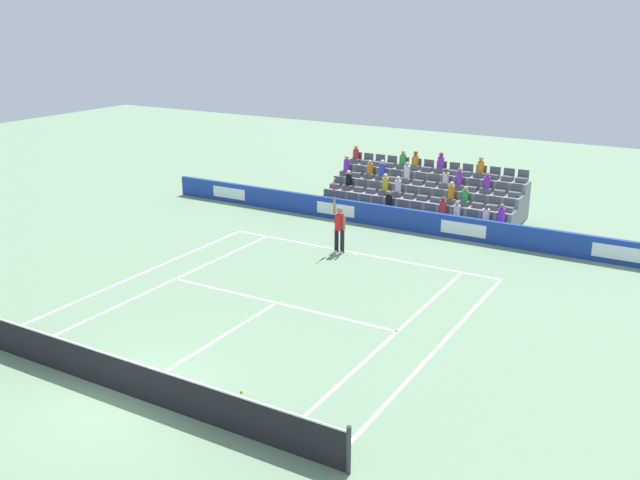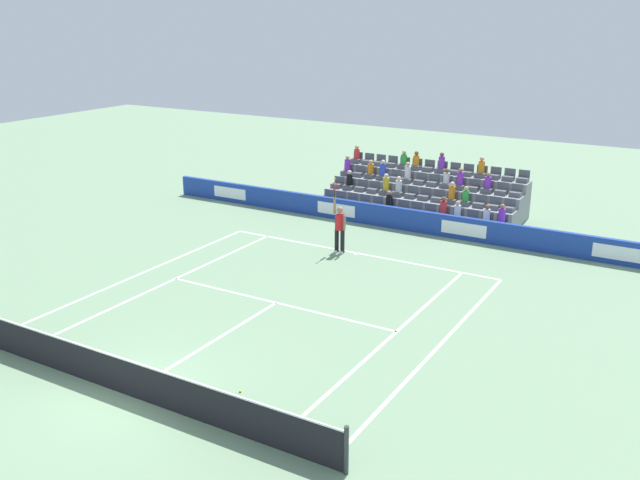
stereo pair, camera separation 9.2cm
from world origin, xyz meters
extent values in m
plane|color=gray|center=(0.00, 0.00, 0.00)|extent=(80.00, 80.00, 0.00)
cube|color=white|center=(0.00, -11.89, 0.00)|extent=(10.97, 0.10, 0.01)
cube|color=white|center=(0.00, -6.40, 0.00)|extent=(8.23, 0.10, 0.01)
cube|color=white|center=(0.00, -3.20, 0.00)|extent=(0.10, 6.40, 0.01)
cube|color=white|center=(4.12, -5.95, 0.00)|extent=(0.10, 11.89, 0.01)
cube|color=white|center=(-4.12, -5.95, 0.00)|extent=(0.10, 11.89, 0.01)
cube|color=white|center=(5.49, -5.95, 0.00)|extent=(0.10, 11.89, 0.01)
cube|color=white|center=(-5.49, -5.95, 0.00)|extent=(0.10, 11.89, 0.01)
cube|color=white|center=(0.00, -11.79, 0.00)|extent=(0.10, 0.20, 0.01)
cube|color=#193899|center=(0.00, -15.54, 0.46)|extent=(23.15, 0.20, 0.92)
cube|color=white|center=(-8.68, -15.43, 0.46)|extent=(1.85, 0.01, 0.51)
cube|color=white|center=(-2.89, -15.43, 0.46)|extent=(1.85, 0.01, 0.51)
cube|color=white|center=(2.89, -15.43, 0.46)|extent=(1.85, 0.01, 0.51)
cube|color=white|center=(8.68, -15.43, 0.46)|extent=(1.85, 0.01, 0.51)
cylinder|color=#33383D|center=(-5.94, 0.00, 0.54)|extent=(0.10, 0.10, 1.07)
cube|color=black|center=(0.00, 0.00, 0.46)|extent=(11.77, 0.02, 0.92)
cube|color=white|center=(0.00, 0.00, 0.94)|extent=(11.77, 0.04, 0.04)
cylinder|color=black|center=(0.52, -11.66, 0.45)|extent=(0.16, 0.16, 0.90)
cylinder|color=black|center=(0.76, -11.65, 0.45)|extent=(0.16, 0.16, 0.90)
cube|color=white|center=(0.52, -11.66, 0.04)|extent=(0.13, 0.27, 0.08)
cube|color=white|center=(0.76, -11.65, 0.04)|extent=(0.13, 0.27, 0.08)
cube|color=red|center=(0.64, -11.65, 1.20)|extent=(0.24, 0.37, 0.60)
sphere|color=#9E7251|center=(0.64, -11.65, 1.66)|extent=(0.24, 0.24, 0.24)
cylinder|color=#9E7251|center=(0.86, -11.64, 1.81)|extent=(0.09, 0.09, 0.62)
cylinder|color=#9E7251|center=(0.41, -11.62, 1.22)|extent=(0.09, 0.09, 0.56)
cylinder|color=black|center=(0.86, -11.64, 2.26)|extent=(0.04, 0.04, 0.28)
torus|color=red|center=(0.86, -11.64, 2.54)|extent=(0.05, 0.31, 0.31)
sphere|color=#D1E533|center=(0.86, -11.64, 2.82)|extent=(0.07, 0.07, 0.07)
cube|color=gray|center=(0.00, -16.61, 0.21)|extent=(8.68, 0.95, 0.42)
cube|color=#545960|center=(-4.03, -16.61, 0.52)|extent=(0.48, 0.44, 0.20)
cube|color=#545960|center=(-4.03, -16.81, 0.77)|extent=(0.48, 0.04, 0.30)
cube|color=#545960|center=(-3.41, -16.61, 0.52)|extent=(0.48, 0.44, 0.20)
cube|color=#545960|center=(-3.41, -16.81, 0.77)|extent=(0.48, 0.04, 0.30)
cube|color=#545960|center=(-2.79, -16.61, 0.52)|extent=(0.48, 0.44, 0.20)
cube|color=#545960|center=(-2.79, -16.81, 0.77)|extent=(0.48, 0.04, 0.30)
cube|color=#545960|center=(-2.17, -16.61, 0.52)|extent=(0.48, 0.44, 0.20)
cube|color=#545960|center=(-2.17, -16.81, 0.77)|extent=(0.48, 0.04, 0.30)
cube|color=#545960|center=(-1.55, -16.61, 0.52)|extent=(0.48, 0.44, 0.20)
cube|color=#545960|center=(-1.55, -16.81, 0.77)|extent=(0.48, 0.04, 0.30)
cube|color=#545960|center=(-0.93, -16.61, 0.52)|extent=(0.48, 0.44, 0.20)
cube|color=#545960|center=(-0.93, -16.81, 0.77)|extent=(0.48, 0.04, 0.30)
cube|color=#545960|center=(-0.31, -16.61, 0.52)|extent=(0.48, 0.44, 0.20)
cube|color=#545960|center=(-0.31, -16.81, 0.77)|extent=(0.48, 0.04, 0.30)
cube|color=#545960|center=(0.31, -16.61, 0.52)|extent=(0.48, 0.44, 0.20)
cube|color=#545960|center=(0.31, -16.81, 0.77)|extent=(0.48, 0.04, 0.30)
cube|color=#545960|center=(0.93, -16.61, 0.52)|extent=(0.48, 0.44, 0.20)
cube|color=#545960|center=(0.93, -16.81, 0.77)|extent=(0.48, 0.04, 0.30)
cube|color=#545960|center=(1.55, -16.61, 0.52)|extent=(0.48, 0.44, 0.20)
cube|color=#545960|center=(1.55, -16.81, 0.77)|extent=(0.48, 0.04, 0.30)
cube|color=#545960|center=(2.17, -16.61, 0.52)|extent=(0.48, 0.44, 0.20)
cube|color=#545960|center=(2.17, -16.81, 0.77)|extent=(0.48, 0.04, 0.30)
cube|color=#545960|center=(2.79, -16.61, 0.52)|extent=(0.48, 0.44, 0.20)
cube|color=#545960|center=(2.79, -16.81, 0.77)|extent=(0.48, 0.04, 0.30)
cube|color=#545960|center=(3.41, -16.61, 0.52)|extent=(0.48, 0.44, 0.20)
cube|color=#545960|center=(3.41, -16.81, 0.77)|extent=(0.48, 0.04, 0.30)
cube|color=#545960|center=(4.03, -16.61, 0.52)|extent=(0.48, 0.44, 0.20)
cube|color=#545960|center=(4.03, -16.81, 0.77)|extent=(0.48, 0.04, 0.30)
cube|color=gray|center=(0.00, -17.56, 0.42)|extent=(8.68, 0.95, 0.84)
cube|color=#545960|center=(-4.03, -17.56, 0.94)|extent=(0.48, 0.44, 0.20)
cube|color=#545960|center=(-4.03, -17.76, 1.19)|extent=(0.48, 0.04, 0.30)
cube|color=#545960|center=(-3.41, -17.56, 0.94)|extent=(0.48, 0.44, 0.20)
cube|color=#545960|center=(-3.41, -17.76, 1.19)|extent=(0.48, 0.04, 0.30)
cube|color=#545960|center=(-2.79, -17.56, 0.94)|extent=(0.48, 0.44, 0.20)
cube|color=#545960|center=(-2.79, -17.76, 1.19)|extent=(0.48, 0.04, 0.30)
cube|color=#545960|center=(-2.17, -17.56, 0.94)|extent=(0.48, 0.44, 0.20)
cube|color=#545960|center=(-2.17, -17.76, 1.19)|extent=(0.48, 0.04, 0.30)
cube|color=#545960|center=(-1.55, -17.56, 0.94)|extent=(0.48, 0.44, 0.20)
cube|color=#545960|center=(-1.55, -17.76, 1.19)|extent=(0.48, 0.04, 0.30)
cube|color=#545960|center=(-0.93, -17.56, 0.94)|extent=(0.48, 0.44, 0.20)
cube|color=#545960|center=(-0.93, -17.76, 1.19)|extent=(0.48, 0.04, 0.30)
cube|color=#545960|center=(-0.31, -17.56, 0.94)|extent=(0.48, 0.44, 0.20)
cube|color=#545960|center=(-0.31, -17.76, 1.19)|extent=(0.48, 0.04, 0.30)
cube|color=#545960|center=(0.31, -17.56, 0.94)|extent=(0.48, 0.44, 0.20)
cube|color=#545960|center=(0.31, -17.76, 1.19)|extent=(0.48, 0.04, 0.30)
cube|color=#545960|center=(0.93, -17.56, 0.94)|extent=(0.48, 0.44, 0.20)
cube|color=#545960|center=(0.93, -17.76, 1.19)|extent=(0.48, 0.04, 0.30)
cube|color=#545960|center=(1.55, -17.56, 0.94)|extent=(0.48, 0.44, 0.20)
cube|color=#545960|center=(1.55, -17.76, 1.19)|extent=(0.48, 0.04, 0.30)
cube|color=#545960|center=(2.17, -17.56, 0.94)|extent=(0.48, 0.44, 0.20)
cube|color=#545960|center=(2.17, -17.76, 1.19)|extent=(0.48, 0.04, 0.30)
cube|color=#545960|center=(2.79, -17.56, 0.94)|extent=(0.48, 0.44, 0.20)
cube|color=#545960|center=(2.79, -17.76, 1.19)|extent=(0.48, 0.04, 0.30)
cube|color=#545960|center=(3.41, -17.56, 0.94)|extent=(0.48, 0.44, 0.20)
cube|color=#545960|center=(3.41, -17.76, 1.19)|extent=(0.48, 0.04, 0.30)
cube|color=#545960|center=(4.03, -17.56, 0.94)|extent=(0.48, 0.44, 0.20)
cube|color=#545960|center=(4.03, -17.76, 1.19)|extent=(0.48, 0.04, 0.30)
cube|color=gray|center=(0.00, -18.51, 0.63)|extent=(8.68, 0.95, 1.26)
cube|color=#545960|center=(-4.03, -18.51, 1.36)|extent=(0.48, 0.44, 0.20)
cube|color=#545960|center=(-4.03, -18.71, 1.61)|extent=(0.48, 0.04, 0.30)
cube|color=#545960|center=(-3.41, -18.51, 1.36)|extent=(0.48, 0.44, 0.20)
cube|color=#545960|center=(-3.41, -18.71, 1.61)|extent=(0.48, 0.04, 0.30)
cube|color=#545960|center=(-2.79, -18.51, 1.36)|extent=(0.48, 0.44, 0.20)
cube|color=#545960|center=(-2.79, -18.71, 1.61)|extent=(0.48, 0.04, 0.30)
cube|color=#545960|center=(-2.17, -18.51, 1.36)|extent=(0.48, 0.44, 0.20)
cube|color=#545960|center=(-2.17, -18.71, 1.61)|extent=(0.48, 0.04, 0.30)
cube|color=#545960|center=(-1.55, -18.51, 1.36)|extent=(0.48, 0.44, 0.20)
cube|color=#545960|center=(-1.55, -18.71, 1.61)|extent=(0.48, 0.04, 0.30)
cube|color=#545960|center=(-0.93, -18.51, 1.36)|extent=(0.48, 0.44, 0.20)
cube|color=#545960|center=(-0.93, -18.71, 1.61)|extent=(0.48, 0.04, 0.30)
cube|color=#545960|center=(-0.31, -18.51, 1.36)|extent=(0.48, 0.44, 0.20)
cube|color=#545960|center=(-0.31, -18.71, 1.61)|extent=(0.48, 0.04, 0.30)
cube|color=#545960|center=(0.31, -18.51, 1.36)|extent=(0.48, 0.44, 0.20)
cube|color=#545960|center=(0.31, -18.71, 1.61)|extent=(0.48, 0.04, 0.30)
cube|color=#545960|center=(0.93, -18.51, 1.36)|extent=(0.48, 0.44, 0.20)
cube|color=#545960|center=(0.93, -18.71, 1.61)|extent=(0.48, 0.04, 0.30)
cube|color=#545960|center=(1.55, -18.51, 1.36)|extent=(0.48, 0.44, 0.20)
cube|color=#545960|center=(1.55, -18.71, 1.61)|extent=(0.48, 0.04, 0.30)
cube|color=#545960|center=(2.17, -18.51, 1.36)|extent=(0.48, 0.44, 0.20)
cube|color=#545960|center=(2.17, -18.71, 1.61)|extent=(0.48, 0.04, 0.30)
cube|color=#545960|center=(2.79, -18.51, 1.36)|extent=(0.48, 0.44, 0.20)
cube|color=#545960|center=(2.79, -18.71, 1.61)|extent=(0.48, 0.04, 0.30)
cube|color=#545960|center=(3.41, -18.51, 1.36)|extent=(0.48, 0.44, 0.20)
cube|color=#545960|center=(3.41, -18.71, 1.61)|extent=(0.48, 0.04, 0.30)
cube|color=#545960|center=(4.03, -18.51, 1.36)|extent=(0.48, 0.44, 0.20)
cube|color=#545960|center=(4.03, -18.71, 1.61)|extent=(0.48, 0.04, 0.30)
cube|color=gray|center=(0.00, -19.46, 0.84)|extent=(8.68, 0.95, 1.68)
cube|color=#545960|center=(-4.03, -19.46, 1.78)|extent=(0.48, 0.44, 0.20)
cube|color=#545960|center=(-4.03, -19.66, 2.03)|extent=(0.48, 0.04, 0.30)
cube|color=#545960|center=(-3.41, -19.46, 1.78)|extent=(0.48, 0.44, 0.20)
cube|color=#545960|center=(-3.41, -19.66, 2.03)|extent=(0.48, 0.04, 0.30)
cube|color=#545960|center=(-2.79, -19.46, 1.78)|extent=(0.48, 0.44, 0.20)
cube|color=#545960|center=(-2.79, -19.66, 2.03)|extent=(0.48, 0.04, 0.30)
cube|color=#545960|center=(-2.17, -19.46, 1.78)|extent=(0.48, 0.44, 0.20)
cube|color=#545960|center=(-2.17, -19.66, 2.03)|extent=(0.48, 0.04, 0.30)
cube|color=#545960|center=(-1.55, -19.46, 1.78)|extent=(0.48, 0.44, 0.20)
cube|color=#545960|center=(-1.55, -19.66, 2.03)|extent=(0.48, 0.04, 0.30)
cube|color=#545960|center=(-0.93, -19.46, 1.78)|extent=(0.48, 0.44, 0.20)
cube|color=#545960|center=(-0.93, -19.66, 2.03)|extent=(0.48, 0.04, 0.30)
cube|color=#545960|center=(-0.31, -19.46, 1.78)|extent=(0.48, 0.44, 0.20)
cube|color=#545960|center=(-0.31, -19.66, 2.03)|extent=(0.48, 0.04, 0.30)
cube|color=#545960|center=(0.31, -19.46, 1.78)|extent=(0.48, 0.44, 0.20)
cube|color=#545960|center=(0.31, -19.66, 2.03)|extent=(0.48, 0.04, 0.30)
cube|color=#545960|center=(0.93, -19.46, 1.78)|extent=(0.48, 0.44, 0.20)
cube|color=#545960|center=(0.93, -19.66, 2.03)|extent=(0.48, 0.04, 0.30)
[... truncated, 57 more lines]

